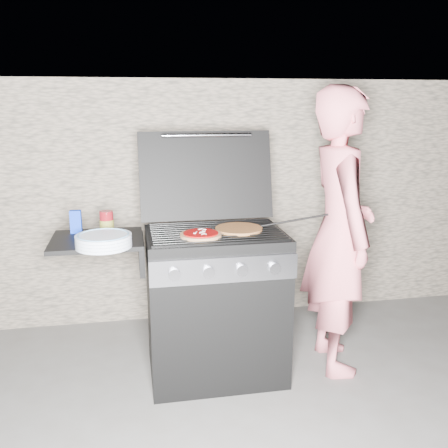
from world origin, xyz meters
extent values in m
plane|color=#605F5D|center=(0.00, 0.00, 0.00)|extent=(50.00, 50.00, 0.00)
cube|color=gray|center=(0.00, 1.05, 0.90)|extent=(8.00, 0.35, 1.80)
cylinder|color=#C17F43|center=(0.14, -0.01, 0.92)|extent=(0.28, 0.28, 0.01)
cylinder|color=maroon|center=(-0.62, 0.14, 0.96)|extent=(0.09, 0.09, 0.12)
cube|color=#0D2FB5|center=(-0.79, 0.13, 0.97)|extent=(0.06, 0.04, 0.13)
cylinder|color=silver|center=(-0.62, -0.19, 0.94)|extent=(0.36, 0.36, 0.07)
imported|color=#DE6B77|center=(0.76, -0.01, 0.87)|extent=(0.47, 0.67, 1.74)
cylinder|color=black|center=(0.50, 0.00, 0.96)|extent=(0.46, 0.09, 0.09)
camera|label=1|loc=(-0.47, -2.76, 1.65)|focal=40.00mm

